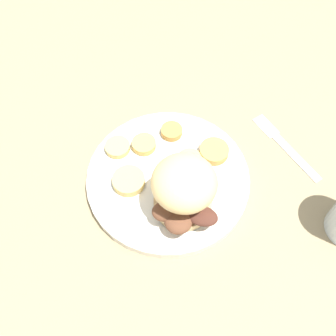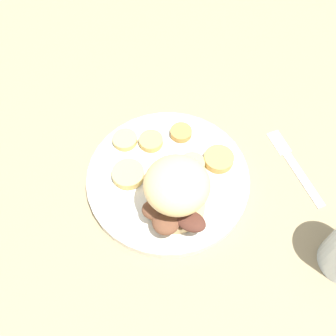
{
  "view_description": "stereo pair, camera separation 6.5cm",
  "coord_description": "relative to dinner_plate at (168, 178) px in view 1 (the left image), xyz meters",
  "views": [
    {
      "loc": [
        0.33,
        0.02,
        0.6
      ],
      "look_at": [
        0.0,
        0.0,
        0.04
      ],
      "focal_mm": 42.0,
      "sensor_mm": 36.0,
      "label": 1
    },
    {
      "loc": [
        0.32,
        0.09,
        0.6
      ],
      "look_at": [
        0.0,
        0.0,
        0.04
      ],
      "focal_mm": 42.0,
      "sensor_mm": 36.0,
      "label": 2
    }
  ],
  "objects": [
    {
      "name": "potato_round_3",
      "position": [
        -0.03,
        0.04,
        0.01
      ],
      "size": [
        0.04,
        0.04,
        0.01
      ],
      "primitive_type": "cylinder",
      "color": "#DBB766",
      "rests_on": "dinner_plate"
    },
    {
      "name": "potato_round_0",
      "position": [
        -0.05,
        0.08,
        0.02
      ],
      "size": [
        0.05,
        0.05,
        0.01
      ],
      "primitive_type": "cylinder",
      "color": "tan",
      "rests_on": "dinner_plate"
    },
    {
      "name": "potato_round_5",
      "position": [
        -0.09,
        0.0,
        0.01
      ],
      "size": [
        0.04,
        0.04,
        0.01
      ],
      "primitive_type": "cylinder",
      "color": "#BC8942",
      "rests_on": "dinner_plate"
    },
    {
      "name": "potato_round_4",
      "position": [
        -0.05,
        -0.09,
        0.01
      ],
      "size": [
        0.04,
        0.04,
        0.01
      ],
      "primitive_type": "cylinder",
      "color": "#DBB766",
      "rests_on": "dinner_plate"
    },
    {
      "name": "potato_round_2",
      "position": [
        -0.06,
        -0.05,
        0.01
      ],
      "size": [
        0.04,
        0.04,
        0.01
      ],
      "primitive_type": "cylinder",
      "color": "tan",
      "rests_on": "dinner_plate"
    },
    {
      "name": "fork",
      "position": [
        -0.09,
        0.21,
        -0.01
      ],
      "size": [
        0.15,
        0.12,
        0.0
      ],
      "color": "silver",
      "rests_on": "ground_plane"
    },
    {
      "name": "ground_plane",
      "position": [
        0.0,
        0.0,
        -0.01
      ],
      "size": [
        4.0,
        4.0,
        0.0
      ],
      "primitive_type": "plane",
      "color": "#937F5B"
    },
    {
      "name": "sandwich",
      "position": [
        0.06,
        0.03,
        0.07
      ],
      "size": [
        0.11,
        0.11,
        0.11
      ],
      "color": "tan",
      "rests_on": "dinner_plate"
    },
    {
      "name": "dinner_plate",
      "position": [
        0.0,
        0.0,
        0.0
      ],
      "size": [
        0.28,
        0.28,
        0.02
      ],
      "color": "white",
      "rests_on": "ground_plane"
    },
    {
      "name": "potato_round_1",
      "position": [
        0.02,
        -0.06,
        0.02
      ],
      "size": [
        0.05,
        0.05,
        0.01
      ],
      "primitive_type": "cylinder",
      "color": "#DBB766",
      "rests_on": "dinner_plate"
    }
  ]
}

